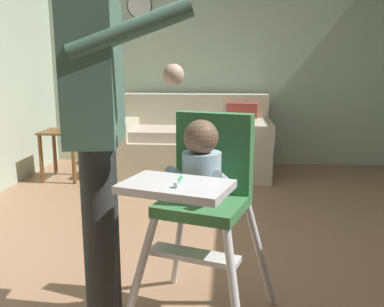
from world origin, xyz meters
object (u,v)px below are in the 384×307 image
object	(u,v)px
high_chair	(204,183)
adult_standing	(98,128)
sippy_cup	(66,126)
wall_clock	(140,6)
side_table	(63,144)
couch	(194,143)

from	to	relation	value
high_chair	adult_standing	bearing A→B (deg)	-64.60
sippy_cup	wall_clock	distance (m)	1.68
high_chair	wall_clock	world-z (taller)	wall_clock
side_table	wall_clock	size ratio (longest dim) A/B	1.79
side_table	sippy_cup	distance (m)	0.20
wall_clock	side_table	bearing A→B (deg)	-126.86
side_table	wall_clock	bearing A→B (deg)	53.14
couch	adult_standing	distance (m)	2.93
couch	wall_clock	bearing A→B (deg)	-125.07
high_chair	side_table	size ratio (longest dim) A/B	1.89
adult_standing	wall_clock	world-z (taller)	wall_clock
couch	wall_clock	size ratio (longest dim) A/B	5.80
couch	adult_standing	bearing A→B (deg)	-3.48
couch	high_chair	xyz separation A→B (m)	(0.27, -2.80, 0.35)
adult_standing	side_table	distance (m)	2.78
sippy_cup	adult_standing	bearing A→B (deg)	-65.41
high_chair	adult_standing	xyz separation A→B (m)	(-0.45, -0.06, 0.25)
couch	adult_standing	xyz separation A→B (m)	(-0.17, -2.87, 0.60)
couch	adult_standing	size ratio (longest dim) A/B	1.03
side_table	wall_clock	xyz separation A→B (m)	(0.67, 0.89, 1.48)
sippy_cup	wall_clock	size ratio (longest dim) A/B	0.34
couch	wall_clock	world-z (taller)	wall_clock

